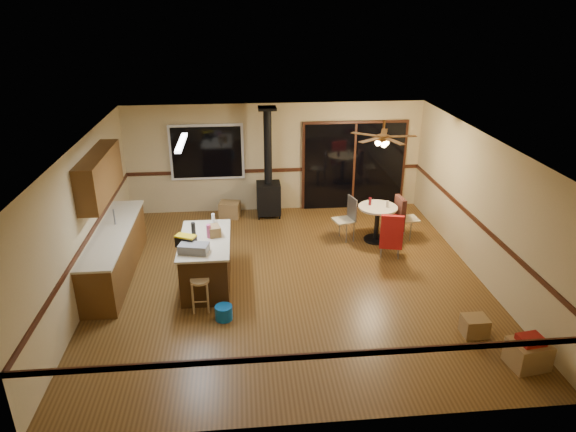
{
  "coord_description": "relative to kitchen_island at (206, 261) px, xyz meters",
  "views": [
    {
      "loc": [
        -0.81,
        -8.23,
        4.78
      ],
      "look_at": [
        0.0,
        0.3,
        1.15
      ],
      "focal_mm": 32.0,
      "sensor_mm": 36.0,
      "label": 1
    }
  ],
  "objects": [
    {
      "name": "wood_stove",
      "position": [
        1.3,
        3.05,
        0.28
      ],
      "size": [
        0.55,
        0.5,
        2.52
      ],
      "color": "black",
      "rests_on": "ground"
    },
    {
      "name": "box_under_window",
      "position": [
        0.38,
        3.08,
        -0.27
      ],
      "size": [
        0.53,
        0.45,
        0.37
      ],
      "primitive_type": "cube",
      "rotation": [
        0.0,
        0.0,
        -0.19
      ],
      "color": "olive",
      "rests_on": "floor"
    },
    {
      "name": "toolbox_yellow_lid",
      "position": [
        -0.29,
        -0.28,
        0.65
      ],
      "size": [
        0.39,
        0.3,
        0.03
      ],
      "primitive_type": "cube",
      "rotation": [
        0.0,
        0.0,
        -0.42
      ],
      "color": "gold",
      "rests_on": "toolbox_black"
    },
    {
      "name": "blue_bucket",
      "position": [
        0.32,
        -1.16,
        -0.33
      ],
      "size": [
        0.31,
        0.31,
        0.24
      ],
      "primitive_type": "cylinder",
      "rotation": [
        0.0,
        0.0,
        -0.09
      ],
      "color": "#0C59B3",
      "rests_on": "floor"
    },
    {
      "name": "toolbox_black",
      "position": [
        -0.29,
        -0.28,
        0.54
      ],
      "size": [
        0.38,
        0.3,
        0.18
      ],
      "primitive_type": "cube",
      "rotation": [
        0.0,
        0.0,
        -0.42
      ],
      "color": "black",
      "rests_on": "kitchen_island"
    },
    {
      "name": "ceiling_fan",
      "position": [
        3.51,
        1.5,
        1.76
      ],
      "size": [
        0.24,
        0.24,
        0.55
      ],
      "color": "brown",
      "rests_on": "ceiling"
    },
    {
      "name": "wall_left",
      "position": [
        -2.0,
        0.0,
        0.85
      ],
      "size": [
        0.0,
        7.0,
        7.0
      ],
      "primitive_type": "plane",
      "rotation": [
        1.57,
        0.0,
        1.57
      ],
      "color": "tan",
      "rests_on": "ground"
    },
    {
      "name": "bottle_white",
      "position": [
        0.13,
        0.67,
        0.54
      ],
      "size": [
        0.08,
        0.08,
        0.19
      ],
      "primitive_type": "cylinder",
      "rotation": [
        0.0,
        0.0,
        -0.26
      ],
      "color": "white",
      "rests_on": "kitchen_island"
    },
    {
      "name": "dining_table",
      "position": [
        3.51,
        1.5,
        0.07
      ],
      "size": [
        0.82,
        0.82,
        0.78
      ],
      "color": "black",
      "rests_on": "ground"
    },
    {
      "name": "chair_right",
      "position": [
        4.03,
        1.54,
        0.14
      ],
      "size": [
        0.49,
        0.45,
        0.7
      ],
      "color": "#B9AF8A",
      "rests_on": "ground"
    },
    {
      "name": "box_corner_a",
      "position": [
        4.6,
        -2.71,
        -0.26
      ],
      "size": [
        0.57,
        0.5,
        0.39
      ],
      "primitive_type": "cube",
      "rotation": [
        0.0,
        0.0,
        0.13
      ],
      "color": "olive",
      "rests_on": "floor"
    },
    {
      "name": "floor",
      "position": [
        1.5,
        0.0,
        -0.45
      ],
      "size": [
        7.0,
        7.0,
        0.0
      ],
      "primitive_type": "plane",
      "color": "brown",
      "rests_on": "ground"
    },
    {
      "name": "upper_cabinets",
      "position": [
        -1.83,
        0.7,
        1.45
      ],
      "size": [
        0.35,
        2.0,
        0.8
      ],
      "primitive_type": "cube",
      "color": "#5A3716",
      "rests_on": "ground"
    },
    {
      "name": "bottle_dark",
      "position": [
        -0.19,
        0.12,
        0.58
      ],
      "size": [
        0.08,
        0.08,
        0.26
      ],
      "primitive_type": "cylinder",
      "rotation": [
        0.0,
        0.0,
        -0.01
      ],
      "color": "black",
      "rests_on": "kitchen_island"
    },
    {
      "name": "lower_cabinets",
      "position": [
        -1.7,
        0.5,
        -0.02
      ],
      "size": [
        0.6,
        3.0,
        0.86
      ],
      "primitive_type": "cube",
      "color": "#5A3716",
      "rests_on": "ground"
    },
    {
      "name": "glass_cream",
      "position": [
        3.69,
        1.45,
        0.4
      ],
      "size": [
        0.08,
        0.08,
        0.14
      ],
      "primitive_type": "cylinder",
      "rotation": [
        0.0,
        0.0,
        -0.38
      ],
      "color": "beige",
      "rests_on": "dining_table"
    },
    {
      "name": "box_corner_b",
      "position": [
        4.17,
        -1.94,
        -0.3
      ],
      "size": [
        0.38,
        0.32,
        0.3
      ],
      "primitive_type": "cube",
      "rotation": [
        0.0,
        0.0,
        0.01
      ],
      "color": "olive",
      "rests_on": "floor"
    },
    {
      "name": "chair_left",
      "position": [
        2.91,
        1.63,
        0.14
      ],
      "size": [
        0.49,
        0.49,
        0.51
      ],
      "color": "#B9AF8A",
      "rests_on": "ground"
    },
    {
      "name": "bar_stool",
      "position": [
        -0.06,
        -0.85,
        -0.17
      ],
      "size": [
        0.35,
        0.35,
        0.57
      ],
      "primitive_type": "cylinder",
      "rotation": [
        0.0,
        0.0,
        -0.13
      ],
      "color": "tan",
      "rests_on": "floor"
    },
    {
      "name": "chair_near",
      "position": [
        3.56,
        0.62,
        0.14
      ],
      "size": [
        0.52,
        0.55,
        0.7
      ],
      "color": "#B9AF8A",
      "rests_on": "ground"
    },
    {
      "name": "toolbox_grey",
      "position": [
        -0.15,
        -0.51,
        0.52
      ],
      "size": [
        0.53,
        0.36,
        0.15
      ],
      "primitive_type": "cube",
      "rotation": [
        0.0,
        0.0,
        -0.22
      ],
      "color": "slate",
      "rests_on": "kitchen_island"
    },
    {
      "name": "ceiling",
      "position": [
        1.5,
        0.0,
        2.15
      ],
      "size": [
        7.0,
        7.0,
        0.0
      ],
      "primitive_type": "plane",
      "rotation": [
        3.14,
        0.0,
        0.0
      ],
      "color": "silver",
      "rests_on": "ground"
    },
    {
      "name": "box_small_red",
      "position": [
        4.6,
        -2.71,
        -0.02
      ],
      "size": [
        0.37,
        0.32,
        0.09
      ],
      "primitive_type": "cube",
      "rotation": [
        0.0,
        0.0,
        0.13
      ],
      "color": "maroon",
      "rests_on": "box_corner_a"
    },
    {
      "name": "countertop",
      "position": [
        -1.7,
        0.5,
        0.43
      ],
      "size": [
        0.64,
        3.04,
        0.04
      ],
      "primitive_type": "cube",
      "color": "beige",
      "rests_on": "lower_cabinets"
    },
    {
      "name": "fluorescent_strip",
      "position": [
        -0.3,
        0.3,
        2.11
      ],
      "size": [
        0.1,
        1.2,
        0.04
      ],
      "primitive_type": "cube",
      "color": "white",
      "rests_on": "ceiling"
    },
    {
      "name": "box_on_island",
      "position": [
        0.17,
        0.13,
        0.54
      ],
      "size": [
        0.26,
        0.31,
        0.18
      ],
      "primitive_type": "cube",
      "rotation": [
        0.0,
        0.0,
        0.25
      ],
      "color": "olive",
      "rests_on": "kitchen_island"
    },
    {
      "name": "sliding_door",
      "position": [
        3.4,
        3.45,
        0.6
      ],
      "size": [
        2.52,
        0.1,
        2.1
      ],
      "primitive_type": "cube",
      "color": "black",
      "rests_on": "ground"
    },
    {
      "name": "wall_front",
      "position": [
        1.5,
        -3.5,
        0.85
      ],
      "size": [
        7.0,
        0.0,
        7.0
      ],
      "primitive_type": "plane",
      "rotation": [
        -1.57,
        0.0,
        0.0
      ],
      "color": "tan",
      "rests_on": "ground"
    },
    {
      "name": "wall_right",
      "position": [
        5.0,
        0.0,
        0.85
      ],
      "size": [
        0.0,
        7.0,
        7.0
      ],
      "primitive_type": "plane",
      "rotation": [
        1.57,
        0.0,
        -1.57
      ],
      "color": "tan",
      "rests_on": "ground"
    },
    {
      "name": "kitchen_island",
      "position": [
        0.0,
        0.0,
        0.0
      ],
      "size": [
        0.88,
        1.68,
        0.9
      ],
      "color": "#37210D",
      "rests_on": "ground"
    },
    {
      "name": "wall_back",
      "position": [
        1.5,
        3.5,
        0.85
      ],
      "size": [
        7.0,
        0.0,
        7.0
      ],
      "primitive_type": "plane",
      "rotation": [
        1.57,
        0.0,
        0.0
      ],
      "color": "tan",
      "rests_on": "ground"
    },
    {
      "name": "window",
      "position": [
        -0.1,
        3.45,
        1.05
      ],
      "size": [
        1.72,
        0.1,
        1.32
      ],
      "primitive_type": "cube",
      "color": "black",
      "rests_on": "ground"
    },
    {
      "name": "chair_rail",
      "position": [
        1.5,
        0.0,
        0.55
      ],
      "size": [
        7.0,
        7.0,
        0.08
      ],
      "primitive_type": null,
      "color": "#36190D",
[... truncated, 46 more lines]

